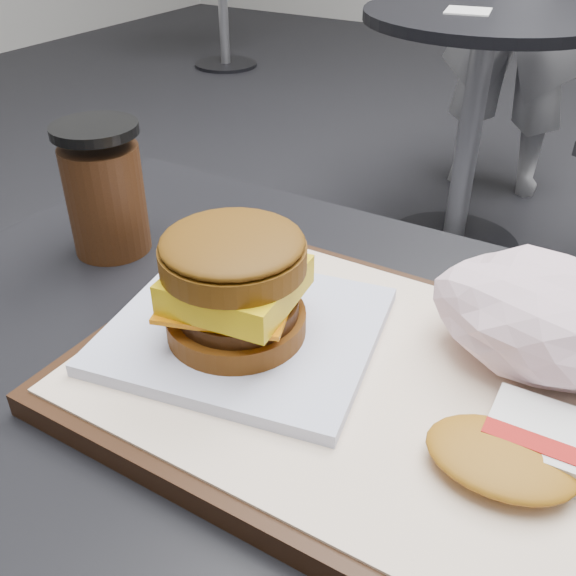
# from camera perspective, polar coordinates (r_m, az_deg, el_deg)

# --- Properties ---
(customer_table) EXTENTS (0.80, 0.60, 0.77)m
(customer_table) POSITION_cam_1_polar(r_m,az_deg,el_deg) (0.59, 1.45, -24.21)
(customer_table) COLOR #A5A5AA
(customer_table) RESTS_ON ground
(serving_tray) EXTENTS (0.38, 0.28, 0.02)m
(serving_tray) POSITION_cam_1_polar(r_m,az_deg,el_deg) (0.46, 6.05, -8.28)
(serving_tray) COLOR black
(serving_tray) RESTS_ON customer_table
(breakfast_sandwich) EXTENTS (0.22, 0.20, 0.09)m
(breakfast_sandwich) POSITION_cam_1_polar(r_m,az_deg,el_deg) (0.45, -4.48, -0.69)
(breakfast_sandwich) COLOR white
(breakfast_sandwich) RESTS_ON serving_tray
(hash_brown) EXTENTS (0.12, 0.09, 0.02)m
(hash_brown) POSITION_cam_1_polar(r_m,az_deg,el_deg) (0.41, 21.25, -13.41)
(hash_brown) COLOR white
(hash_brown) RESTS_ON serving_tray
(crumpled_wrapper) EXTENTS (0.16, 0.13, 0.07)m
(crumpled_wrapper) POSITION_cam_1_polar(r_m,az_deg,el_deg) (0.47, 22.43, -2.47)
(crumpled_wrapper) COLOR white
(crumpled_wrapper) RESTS_ON serving_tray
(coffee_cup) EXTENTS (0.08, 0.08, 0.12)m
(coffee_cup) POSITION_cam_1_polar(r_m,az_deg,el_deg) (0.62, -15.94, 8.06)
(coffee_cup) COLOR #3C1F0E
(coffee_cup) RESTS_ON customer_table
(neighbor_table) EXTENTS (0.70, 0.70, 0.75)m
(neighbor_table) POSITION_cam_1_polar(r_m,az_deg,el_deg) (2.06, 16.50, 17.08)
(neighbor_table) COLOR black
(neighbor_table) RESTS_ON ground
(napkin) EXTENTS (0.14, 0.14, 0.00)m
(napkin) POSITION_cam_1_polar(r_m,az_deg,el_deg) (1.98, 15.72, 22.63)
(napkin) COLOR white
(napkin) RESTS_ON neighbor_table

